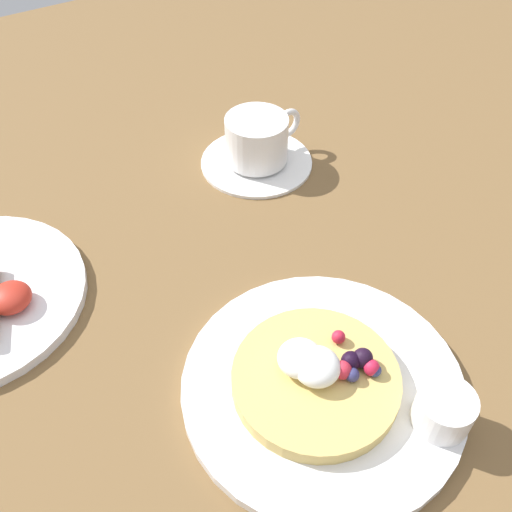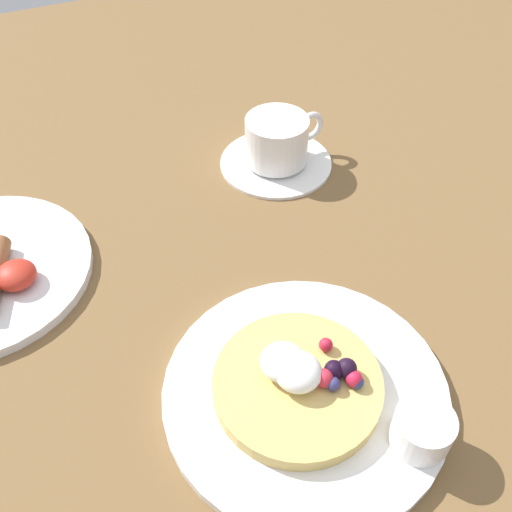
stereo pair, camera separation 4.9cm
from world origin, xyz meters
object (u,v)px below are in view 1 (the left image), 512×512
object	(u,v)px
coffee_saucer	(257,161)
syrup_ramekin	(444,410)
coffee_cup	(258,138)
pancake_plate	(323,386)

from	to	relation	value
coffee_saucer	syrup_ramekin	bearing A→B (deg)	-98.65
coffee_saucer	coffee_cup	xyz separation A→B (m)	(0.00, 0.00, 0.03)
pancake_plate	coffee_cup	xyz separation A→B (m)	(0.12, 0.31, 0.03)
syrup_ramekin	pancake_plate	bearing A→B (deg)	127.76
syrup_ramekin	coffee_saucer	bearing A→B (deg)	81.35
coffee_saucer	coffee_cup	bearing A→B (deg)	6.21
syrup_ramekin	coffee_saucer	xyz separation A→B (m)	(0.06, 0.39, -0.02)
pancake_plate	coffee_cup	distance (m)	0.33
syrup_ramekin	coffee_cup	xyz separation A→B (m)	(0.06, 0.39, 0.01)
pancake_plate	syrup_ramekin	world-z (taller)	syrup_ramekin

